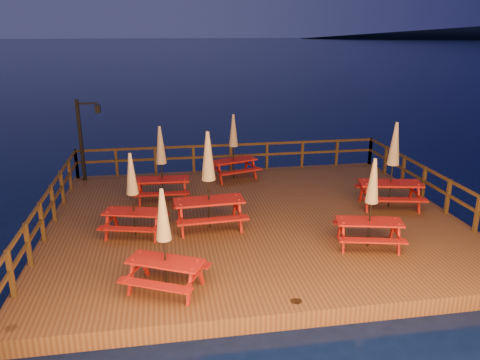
% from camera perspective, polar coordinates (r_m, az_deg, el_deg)
% --- Properties ---
extents(ground, '(500.00, 500.00, 0.00)m').
position_cam_1_polar(ground, '(14.27, 1.70, -6.01)').
color(ground, black).
rests_on(ground, ground).
extents(deck, '(12.00, 10.00, 0.40)m').
position_cam_1_polar(deck, '(14.19, 1.71, -5.28)').
color(deck, '#4C2C18').
rests_on(deck, ground).
extents(deck_piles, '(11.44, 9.44, 1.40)m').
position_cam_1_polar(deck_piles, '(14.40, 1.69, -7.10)').
color(deck_piles, '#342110').
rests_on(deck_piles, ground).
extents(railing, '(11.80, 9.75, 1.10)m').
position_cam_1_polar(railing, '(15.49, 0.49, 0.59)').
color(railing, '#342110').
rests_on(railing, deck).
extents(lamp_post, '(0.85, 0.18, 3.00)m').
position_cam_1_polar(lamp_post, '(17.93, -18.42, 5.49)').
color(lamp_post, black).
rests_on(lamp_post, deck).
extents(picnic_table_0, '(2.04, 1.71, 2.79)m').
position_cam_1_polar(picnic_table_0, '(12.92, -3.86, 0.11)').
color(picnic_table_0, maroon).
rests_on(picnic_table_0, deck).
extents(picnic_table_1, '(1.91, 1.71, 2.32)m').
position_cam_1_polar(picnic_table_1, '(12.83, -12.96, -1.60)').
color(picnic_table_1, maroon).
rests_on(picnic_table_1, deck).
extents(picnic_table_2, '(2.17, 1.91, 2.72)m').
position_cam_1_polar(picnic_table_2, '(15.18, 18.12, 1.86)').
color(picnic_table_2, maroon).
rests_on(picnic_table_2, deck).
extents(picnic_table_3, '(2.04, 1.91, 2.32)m').
position_cam_1_polar(picnic_table_3, '(10.03, -9.25, -7.09)').
color(picnic_table_3, maroon).
rests_on(picnic_table_3, deck).
extents(picnic_table_4, '(1.92, 1.70, 2.37)m').
position_cam_1_polar(picnic_table_4, '(12.29, 15.71, -2.58)').
color(picnic_table_4, maroon).
rests_on(picnic_table_4, deck).
extents(picnic_table_5, '(1.79, 1.49, 2.48)m').
position_cam_1_polar(picnic_table_5, '(15.24, -9.57, 2.09)').
color(picnic_table_5, maroon).
rests_on(picnic_table_5, deck).
extents(picnic_table_6, '(2.05, 1.85, 2.43)m').
position_cam_1_polar(picnic_table_6, '(17.32, -0.81, 4.20)').
color(picnic_table_6, maroon).
rests_on(picnic_table_6, deck).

